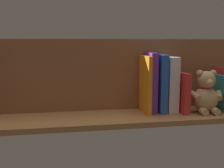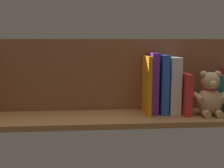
# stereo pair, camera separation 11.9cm
# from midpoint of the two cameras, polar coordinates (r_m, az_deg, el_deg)

# --- Properties ---
(ground_plane) EXTENTS (1.18, 0.26, 0.02)m
(ground_plane) POSITION_cam_midpoint_polar(r_m,az_deg,el_deg) (1.22, -2.81, -6.84)
(ground_plane) COLOR #9E6B3D
(shelf_back_panel) EXTENTS (1.18, 0.02, 0.32)m
(shelf_back_panel) POSITION_cam_midpoint_polar(r_m,az_deg,el_deg) (1.29, -3.52, 1.83)
(shelf_back_panel) COLOR brown
(shelf_back_panel) RESTS_ON ground_plane
(book_0) EXTENTS (0.02, 0.16, 0.19)m
(book_0) POSITION_cam_midpoint_polar(r_m,az_deg,el_deg) (1.38, 19.05, -0.90)
(book_0) COLOR red
(book_0) RESTS_ON ground_plane
(book_1) EXTENTS (0.02, 0.16, 0.16)m
(book_1) POSITION_cam_midpoint_polar(r_m,az_deg,el_deg) (1.37, 18.15, -1.59)
(book_1) COLOR teal
(book_1) RESTS_ON ground_plane
(teddy_bear) EXTENTS (0.15, 0.13, 0.19)m
(teddy_bear) POSITION_cam_midpoint_polar(r_m,az_deg,el_deg) (1.29, 15.88, -1.94)
(teddy_bear) COLOR tan
(teddy_bear) RESTS_ON ground_plane
(book_2) EXTENTS (0.03, 0.16, 0.18)m
(book_2) POSITION_cam_midpoint_polar(r_m,az_deg,el_deg) (1.29, 11.05, -1.60)
(book_2) COLOR red
(book_2) RESTS_ON ground_plane
(dictionary_thick_white) EXTENTS (0.05, 0.12, 0.24)m
(dictionary_thick_white) POSITION_cam_midpoint_polar(r_m,az_deg,el_deg) (1.29, 8.94, -0.02)
(dictionary_thick_white) COLOR white
(dictionary_thick_white) RESTS_ON ground_plane
(book_3) EXTENTS (0.03, 0.13, 0.25)m
(book_3) POSITION_cam_midpoint_polar(r_m,az_deg,el_deg) (1.27, 6.96, 0.13)
(book_3) COLOR blue
(book_3) RESTS_ON ground_plane
(book_4) EXTENTS (0.03, 0.11, 0.26)m
(book_4) POSITION_cam_midpoint_polar(r_m,az_deg,el_deg) (1.26, 5.17, 0.32)
(book_4) COLOR purple
(book_4) RESTS_ON ground_plane
(book_5) EXTENTS (0.02, 0.15, 0.25)m
(book_5) POSITION_cam_midpoint_polar(r_m,az_deg,el_deg) (1.24, 3.98, -0.12)
(book_5) COLOR orange
(book_5) RESTS_ON ground_plane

